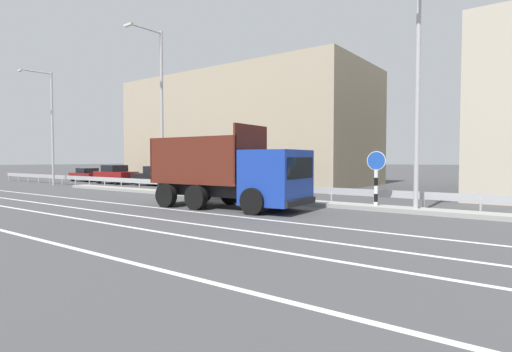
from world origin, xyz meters
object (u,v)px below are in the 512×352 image
object	(u,v)px
parked_car_2	(158,176)
parked_car_3	(217,180)
parked_car_1	(115,174)
dump_truck	(245,179)
street_lamp_0	(50,123)
median_road_sign	(376,178)
street_lamp_2	(417,67)
parked_car_0	(87,175)
parked_car_4	(276,183)
street_lamp_1	(160,104)

from	to	relation	value
parked_car_2	parked_car_3	distance (m)	6.28
parked_car_1	parked_car_3	distance (m)	11.50
dump_truck	parked_car_1	world-z (taller)	dump_truck
street_lamp_0	median_road_sign	bearing A→B (deg)	0.56
parked_car_2	street_lamp_2	bearing A→B (deg)	-102.35
parked_car_2	parked_car_3	size ratio (longest dim) A/B	1.12
parked_car_0	parked_car_1	bearing A→B (deg)	-92.19
street_lamp_0	parked_car_3	bearing A→B (deg)	20.51
parked_car_1	parked_car_4	distance (m)	16.61
median_road_sign	parked_car_0	distance (m)	30.64
parked_car_2	street_lamp_0	bearing A→B (deg)	125.05
parked_car_1	parked_car_4	world-z (taller)	parked_car_1
parked_car_0	parked_car_1	distance (m)	5.47
dump_truck	parked_car_4	xyz separation A→B (m)	(-3.67, 7.89, -0.67)
dump_truck	median_road_sign	xyz separation A→B (m)	(4.54, 3.15, 0.03)
street_lamp_2	parked_car_0	size ratio (longest dim) A/B	2.50
parked_car_0	street_lamp_0	bearing A→B (deg)	-143.37
street_lamp_0	street_lamp_1	xyz separation A→B (m)	(13.49, 0.03, 0.38)
parked_car_1	street_lamp_1	bearing A→B (deg)	70.13
parked_car_2	parked_car_3	bearing A→B (deg)	-88.31
parked_car_0	street_lamp_2	bearing A→B (deg)	-95.59
street_lamp_1	street_lamp_2	world-z (taller)	street_lamp_2
street_lamp_2	parked_car_2	world-z (taller)	street_lamp_2
median_road_sign	dump_truck	bearing A→B (deg)	-145.23
street_lamp_1	street_lamp_2	distance (m)	15.09
street_lamp_1	street_lamp_0	bearing A→B (deg)	-179.89
street_lamp_2	parked_car_4	world-z (taller)	street_lamp_2
street_lamp_1	dump_truck	bearing A→B (deg)	-18.13
parked_car_1	parked_car_0	bearing A→B (deg)	-93.78
parked_car_0	dump_truck	bearing A→B (deg)	-103.82
parked_car_2	dump_truck	bearing A→B (deg)	-116.81
parked_car_3	street_lamp_1	bearing A→B (deg)	-5.87
parked_car_1	street_lamp_0	bearing A→B (deg)	-23.12
median_road_sign	parked_car_3	xyz separation A→B (m)	(-13.33, 4.82, -0.64)
street_lamp_2	parked_car_2	xyz separation A→B (m)	(-21.26, 4.96, -4.91)
street_lamp_2	parked_car_1	distance (m)	27.28
parked_car_3	parked_car_4	distance (m)	5.12
dump_truck	parked_car_0	world-z (taller)	dump_truck
median_road_sign	street_lamp_2	distance (m)	4.67
street_lamp_2	parked_car_3	world-z (taller)	street_lamp_2
dump_truck	parked_car_0	distance (m)	26.93
parked_car_4	parked_car_2	bearing A→B (deg)	92.27
dump_truck	street_lamp_2	size ratio (longest dim) A/B	0.71
street_lamp_2	parked_car_3	xyz separation A→B (m)	(-14.98, 5.06, -5.01)
street_lamp_0	parked_car_1	size ratio (longest dim) A/B	2.08
dump_truck	parked_car_0	xyz separation A→B (m)	(-25.72, 7.97, -0.63)
parked_car_4	parked_car_3	bearing A→B (deg)	91.22
dump_truck	parked_car_1	bearing A→B (deg)	-113.90
parked_car_1	parked_car_2	bearing A→B (deg)	96.62
median_road_sign	parked_car_3	distance (m)	14.19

